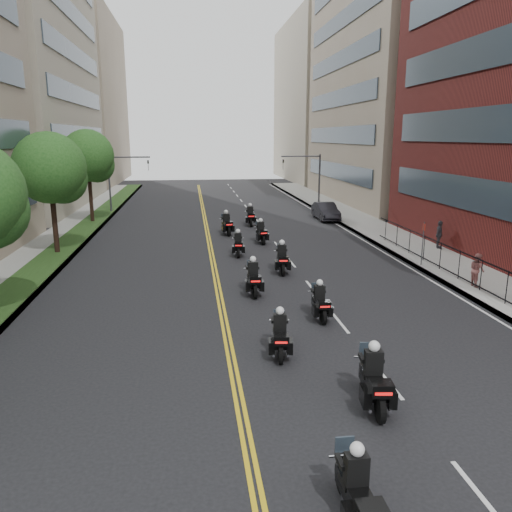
{
  "coord_description": "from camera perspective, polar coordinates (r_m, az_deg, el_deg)",
  "views": [
    {
      "loc": [
        -2.64,
        -8.35,
        7.35
      ],
      "look_at": [
        0.53,
        15.93,
        1.47
      ],
      "focal_mm": 35.0,
      "sensor_mm": 36.0,
      "label": 1
    }
  ],
  "objects": [
    {
      "name": "pedestrian_b",
      "position": [
        26.8,
        23.95,
        -1.44
      ],
      "size": [
        0.65,
        0.82,
        1.65
      ],
      "primitive_type": "imported",
      "rotation": [
        0.0,
        0.0,
        1.54
      ],
      "color": "#9B5954",
      "rests_on": "sidewalk_right"
    },
    {
      "name": "building_right_tan",
      "position": [
        61.77,
        16.65,
        20.09
      ],
      "size": [
        15.11,
        28.0,
        30.0
      ],
      "color": "gray",
      "rests_on": "ground"
    },
    {
      "name": "sidewalk_right",
      "position": [
        37.14,
        15.95,
        1.69
      ],
      "size": [
        4.0,
        90.0,
        0.15
      ],
      "primitive_type": "cube",
      "color": "gray",
      "rests_on": "ground"
    },
    {
      "name": "traffic_signal_left",
      "position": [
        50.95,
        -15.39,
        8.92
      ],
      "size": [
        4.09,
        0.2,
        5.6
      ],
      "color": "#3F3F44",
      "rests_on": "ground"
    },
    {
      "name": "traffic_signal_right",
      "position": [
        51.93,
        6.23,
        9.4
      ],
      "size": [
        4.09,
        0.2,
        5.6
      ],
      "color": "#3F3F44",
      "rests_on": "ground"
    },
    {
      "name": "street_trees",
      "position": [
        28.32,
        -24.92,
        7.78
      ],
      "size": [
        4.4,
        38.4,
        7.98
      ],
      "color": "black",
      "rests_on": "ground"
    },
    {
      "name": "building_right_far",
      "position": [
        89.84,
        8.54,
        16.97
      ],
      "size": [
        15.0,
        28.0,
        26.0
      ],
      "primitive_type": "cube",
      "color": "#AB9D8A",
      "rests_on": "ground"
    },
    {
      "name": "sidewalk_left",
      "position": [
        35.39,
        -22.59,
        0.6
      ],
      "size": [
        4.0,
        90.0,
        0.15
      ],
      "primitive_type": "cube",
      "color": "gray",
      "rests_on": "ground"
    },
    {
      "name": "motorcycle_6",
      "position": [
        31.52,
        -2.06,
        1.25
      ],
      "size": [
        0.57,
        2.28,
        1.68
      ],
      "rotation": [
        0.0,
        0.0,
        -0.06
      ],
      "color": "black",
      "rests_on": "ground"
    },
    {
      "name": "motorcycle_2",
      "position": [
        17.35,
        2.75,
        -9.16
      ],
      "size": [
        0.69,
        2.29,
        1.69
      ],
      "rotation": [
        0.0,
        0.0,
        -0.13
      ],
      "color": "black",
      "rests_on": "ground"
    },
    {
      "name": "building_left_far",
      "position": [
        88.67,
        -20.91,
        16.31
      ],
      "size": [
        16.0,
        28.0,
        26.0
      ],
      "primitive_type": "cube",
      "color": "gray",
      "rests_on": "ground"
    },
    {
      "name": "motorcycle_1",
      "position": [
        14.6,
        13.3,
        -13.78
      ],
      "size": [
        0.75,
        2.55,
        1.89
      ],
      "rotation": [
        0.0,
        0.0,
        -0.12
      ],
      "color": "black",
      "rests_on": "ground"
    },
    {
      "name": "iron_fence",
      "position": [
        25.33,
        25.5,
        -2.58
      ],
      "size": [
        0.05,
        28.0,
        1.5
      ],
      "color": "black",
      "rests_on": "sidewalk_right"
    },
    {
      "name": "pedestrian_c",
      "position": [
        34.98,
        20.21,
        2.32
      ],
      "size": [
        0.75,
        1.16,
        1.83
      ],
      "primitive_type": "imported",
      "rotation": [
        0.0,
        0.0,
        1.26
      ],
      "color": "#3C3C43",
      "rests_on": "sidewalk_right"
    },
    {
      "name": "grass_strip",
      "position": [
        35.17,
        -21.35,
        0.79
      ],
      "size": [
        2.0,
        90.0,
        0.04
      ],
      "primitive_type": "cube",
      "color": "#213B15",
      "rests_on": "sidewalk_left"
    },
    {
      "name": "motorcycle_5",
      "position": [
        27.56,
        2.99,
        -0.43
      ],
      "size": [
        0.69,
        2.47,
        1.82
      ],
      "rotation": [
        0.0,
        0.0,
        -0.1
      ],
      "color": "black",
      "rests_on": "ground"
    },
    {
      "name": "motorcycle_9",
      "position": [
        42.24,
        -0.66,
        4.51
      ],
      "size": [
        0.59,
        2.55,
        1.88
      ],
      "rotation": [
        0.0,
        0.0,
        -0.03
      ],
      "color": "black",
      "rests_on": "ground"
    },
    {
      "name": "ground",
      "position": [
        11.43,
        8.67,
        -26.68
      ],
      "size": [
        160.0,
        160.0,
        0.0
      ],
      "primitive_type": "plane",
      "color": "black",
      "rests_on": "ground"
    },
    {
      "name": "motorcycle_8",
      "position": [
        38.34,
        -3.38,
        3.57
      ],
      "size": [
        0.77,
        2.55,
        1.89
      ],
      "rotation": [
        0.0,
        0.0,
        0.13
      ],
      "color": "black",
      "rests_on": "ground"
    },
    {
      "name": "motorcycle_7",
      "position": [
        35.21,
        0.58,
        2.61
      ],
      "size": [
        0.62,
        2.38,
        1.75
      ],
      "rotation": [
        0.0,
        0.0,
        0.08
      ],
      "color": "black",
      "rests_on": "ground"
    },
    {
      "name": "motorcycle_3",
      "position": [
        20.8,
        7.31,
        -5.4
      ],
      "size": [
        0.52,
        2.22,
        1.64
      ],
      "rotation": [
        0.0,
        0.0,
        -0.03
      ],
      "color": "black",
      "rests_on": "ground"
    },
    {
      "name": "motorcycle_4",
      "position": [
        23.79,
        -0.31,
        -2.67
      ],
      "size": [
        0.57,
        2.46,
        1.82
      ],
      "rotation": [
        0.0,
        0.0,
        -0.02
      ],
      "color": "black",
      "rests_on": "ground"
    },
    {
      "name": "motorcycle_0",
      "position": [
        10.77,
        11.52,
        -25.12
      ],
      "size": [
        0.53,
        2.3,
        1.7
      ],
      "rotation": [
        0.0,
        0.0,
        0.01
      ],
      "color": "black",
      "rests_on": "ground"
    },
    {
      "name": "parked_sedan",
      "position": [
        45.64,
        7.98,
        5.09
      ],
      "size": [
        1.65,
        4.68,
        1.54
      ],
      "primitive_type": "imported",
      "rotation": [
        0.0,
        0.0,
        -0.0
      ],
      "color": "black",
      "rests_on": "ground"
    }
  ]
}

